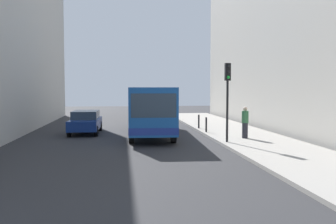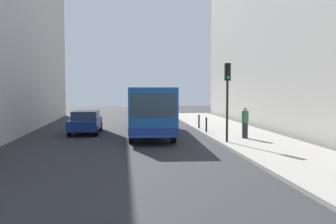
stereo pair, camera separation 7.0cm
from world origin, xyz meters
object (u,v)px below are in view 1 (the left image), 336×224
traffic_light (228,87)px  bus (150,107)px  car_beside_bus (86,121)px  pedestrian_near_signal (245,122)px  bollard_mid (199,121)px  bollard_near (206,125)px

traffic_light → bus: bearing=125.5°
bus → car_beside_bus: size_ratio=2.50×
bus → pedestrian_near_signal: bus is taller
car_beside_bus → bollard_mid: (7.72, 0.83, -0.16)m
bus → car_beside_bus: bus is taller
car_beside_bus → traffic_light: traffic_light is taller
bollard_near → traffic_light: bearing=-88.7°
bollard_near → bollard_mid: size_ratio=1.00×
traffic_light → bollard_near: (-0.10, 4.45, -2.38)m
bollard_mid → pedestrian_near_signal: (1.53, -5.41, 0.41)m
car_beside_bus → bollard_near: 7.86m
bus → pedestrian_near_signal: bearing=145.9°
car_beside_bus → traffic_light: size_ratio=1.08×
bollard_mid → bus: bearing=-155.0°
bus → car_beside_bus: 4.34m
bus → traffic_light: traffic_light is taller
traffic_light → bollard_mid: bearing=90.8°
bollard_mid → pedestrian_near_signal: bearing=-74.2°
pedestrian_near_signal → traffic_light: bearing=170.0°
bus → car_beside_bus: bearing=-9.0°
traffic_light → pedestrian_near_signal: size_ratio=2.32×
bollard_near → pedestrian_near_signal: 3.45m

